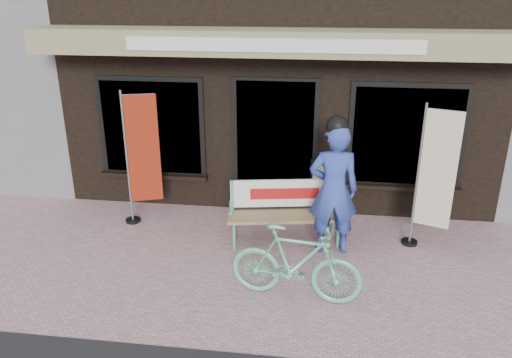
# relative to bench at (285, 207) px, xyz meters

# --- Properties ---
(ground) EXTENTS (70.00, 70.00, 0.00)m
(ground) POSITION_rel_bench_xyz_m (-0.25, -1.00, -0.53)
(ground) COLOR #C1939C
(ground) RESTS_ON ground
(storefront) EXTENTS (7.00, 6.77, 6.00)m
(storefront) POSITION_rel_bench_xyz_m (-0.25, 3.96, 2.46)
(storefront) COLOR black
(storefront) RESTS_ON ground
(bench) EXTENTS (1.70, 0.70, 0.90)m
(bench) POSITION_rel_bench_xyz_m (0.00, 0.00, 0.00)
(bench) COLOR #65C598
(bench) RESTS_ON ground
(person) EXTENTS (0.71, 0.50, 1.95)m
(person) POSITION_rel_bench_xyz_m (0.67, -0.24, 0.43)
(person) COLOR #3045A6
(person) RESTS_ON ground
(bicycle) EXTENTS (1.61, 0.65, 0.94)m
(bicycle) POSITION_rel_bench_xyz_m (0.24, -1.45, -0.06)
(bicycle) COLOR #65C598
(bicycle) RESTS_ON ground
(nobori_red) EXTENTS (0.62, 0.32, 2.09)m
(nobori_red) POSITION_rel_bench_xyz_m (-2.22, 0.34, 0.55)
(nobori_red) COLOR gray
(nobori_red) RESTS_ON ground
(nobori_cream) EXTENTS (0.61, 0.33, 2.07)m
(nobori_cream) POSITION_rel_bench_xyz_m (2.00, 0.03, 0.54)
(nobori_cream) COLOR gray
(nobori_cream) RESTS_ON ground
(menu_stand) EXTENTS (0.48, 0.13, 0.96)m
(menu_stand) POSITION_rel_bench_xyz_m (0.57, 0.91, -0.04)
(menu_stand) COLOR black
(menu_stand) RESTS_ON ground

